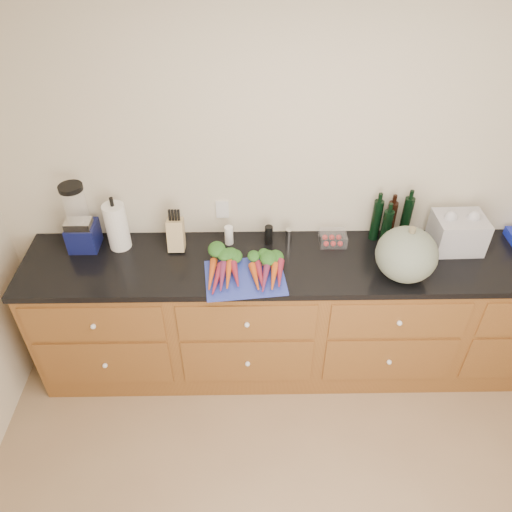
{
  "coord_description": "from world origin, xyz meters",
  "views": [
    {
      "loc": [
        -0.43,
        -1.03,
        2.89
      ],
      "look_at": [
        -0.39,
        1.2,
        1.06
      ],
      "focal_mm": 35.0,
      "sensor_mm": 36.0,
      "label": 1
    }
  ],
  "objects_px": {
    "tomato_box": "(333,238)",
    "squash": "(407,254)",
    "cutting_board": "(245,278)",
    "paper_towel": "(117,226)",
    "carrots": "(245,267)",
    "blender_appliance": "(79,221)",
    "knife_block": "(176,235)"
  },
  "relations": [
    {
      "from": "tomato_box",
      "to": "paper_towel",
      "type": "bearing_deg",
      "value": -179.57
    },
    {
      "from": "cutting_board",
      "to": "blender_appliance",
      "type": "relative_size",
      "value": 1.03
    },
    {
      "from": "carrots",
      "to": "cutting_board",
      "type": "bearing_deg",
      "value": -90.0
    },
    {
      "from": "blender_appliance",
      "to": "carrots",
      "type": "bearing_deg",
      "value": -14.8
    },
    {
      "from": "tomato_box",
      "to": "squash",
      "type": "bearing_deg",
      "value": -40.75
    },
    {
      "from": "carrots",
      "to": "tomato_box",
      "type": "relative_size",
      "value": 2.82
    },
    {
      "from": "carrots",
      "to": "squash",
      "type": "relative_size",
      "value": 1.33
    },
    {
      "from": "carrots",
      "to": "blender_appliance",
      "type": "height_order",
      "value": "blender_appliance"
    },
    {
      "from": "squash",
      "to": "blender_appliance",
      "type": "relative_size",
      "value": 0.79
    },
    {
      "from": "carrots",
      "to": "knife_block",
      "type": "relative_size",
      "value": 2.34
    },
    {
      "from": "carrots",
      "to": "tomato_box",
      "type": "height_order",
      "value": "carrots"
    },
    {
      "from": "carrots",
      "to": "paper_towel",
      "type": "xyz_separation_m",
      "value": [
        -0.78,
        0.27,
        0.11
      ]
    },
    {
      "from": "blender_appliance",
      "to": "paper_towel",
      "type": "height_order",
      "value": "blender_appliance"
    },
    {
      "from": "knife_block",
      "to": "tomato_box",
      "type": "bearing_deg",
      "value": 1.75
    },
    {
      "from": "knife_block",
      "to": "tomato_box",
      "type": "distance_m",
      "value": 0.98
    },
    {
      "from": "squash",
      "to": "paper_towel",
      "type": "distance_m",
      "value": 1.73
    },
    {
      "from": "cutting_board",
      "to": "paper_towel",
      "type": "relative_size",
      "value": 1.51
    },
    {
      "from": "paper_towel",
      "to": "squash",
      "type": "bearing_deg",
      "value": -10.16
    },
    {
      "from": "carrots",
      "to": "knife_block",
      "type": "xyz_separation_m",
      "value": [
        -0.43,
        0.25,
        0.06
      ]
    },
    {
      "from": "blender_appliance",
      "to": "knife_block",
      "type": "xyz_separation_m",
      "value": [
        0.58,
        -0.02,
        -0.09
      ]
    },
    {
      "from": "carrots",
      "to": "knife_block",
      "type": "height_order",
      "value": "knife_block"
    },
    {
      "from": "blender_appliance",
      "to": "cutting_board",
      "type": "bearing_deg",
      "value": -17.58
    },
    {
      "from": "squash",
      "to": "paper_towel",
      "type": "bearing_deg",
      "value": 169.84
    },
    {
      "from": "blender_appliance",
      "to": "tomato_box",
      "type": "height_order",
      "value": "blender_appliance"
    },
    {
      "from": "squash",
      "to": "knife_block",
      "type": "relative_size",
      "value": 1.76
    },
    {
      "from": "carrots",
      "to": "blender_appliance",
      "type": "xyz_separation_m",
      "value": [
        -1.0,
        0.26,
        0.15
      ]
    },
    {
      "from": "carrots",
      "to": "tomato_box",
      "type": "distance_m",
      "value": 0.62
    },
    {
      "from": "paper_towel",
      "to": "tomato_box",
      "type": "height_order",
      "value": "paper_towel"
    },
    {
      "from": "carrots",
      "to": "knife_block",
      "type": "distance_m",
      "value": 0.5
    },
    {
      "from": "blender_appliance",
      "to": "knife_block",
      "type": "bearing_deg",
      "value": -1.75
    },
    {
      "from": "knife_block",
      "to": "paper_towel",
      "type": "bearing_deg",
      "value": 176.81
    },
    {
      "from": "cutting_board",
      "to": "knife_block",
      "type": "height_order",
      "value": "knife_block"
    }
  ]
}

